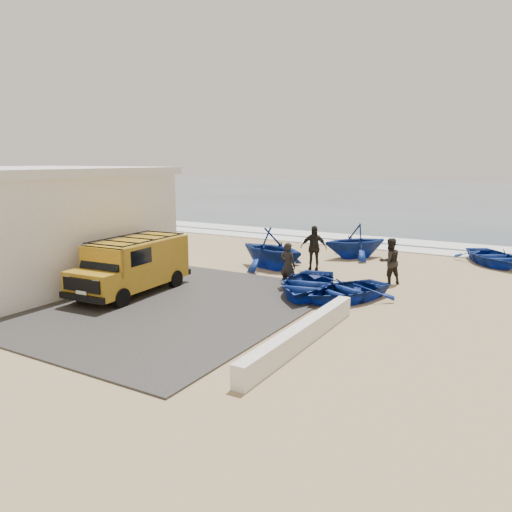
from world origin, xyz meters
The scene contains 16 objects.
ground centered at (0.00, 0.00, 0.00)m, with size 160.00×160.00×0.00m, color tan.
slab centered at (-2.00, -2.00, 0.03)m, with size 12.00×10.00×0.05m, color #373533.
ocean centered at (0.00, 56.00, 0.00)m, with size 180.00×88.00×0.01m, color #385166.
surf_line centered at (0.00, 12.00, 0.03)m, with size 180.00×1.60×0.06m, color white.
surf_wash centered at (0.00, 14.50, 0.02)m, with size 180.00×2.20×0.04m, color white.
building centered at (-7.50, -2.00, 2.16)m, with size 8.40×9.40×4.30m.
parapet centered at (5.00, -3.00, 0.28)m, with size 0.35×6.00×0.55m, color silver.
van centered at (-2.18, -1.46, 1.05)m, with size 2.08×4.65×1.95m.
boat_near_left centered at (3.10, 1.41, 0.38)m, with size 2.62×3.67×0.76m, color navy.
boat_near_right centered at (4.48, 1.43, 0.34)m, with size 2.35×3.29×0.68m, color navy.
boat_mid_left centered at (-0.02, 4.54, 0.88)m, with size 2.89×3.34×1.76m, color navy.
boat_far_left centered at (2.25, 8.63, 0.82)m, with size 2.69×3.12×1.65m, color navy.
boat_far_right centered at (8.06, 10.22, 0.37)m, with size 2.53×3.54×0.73m, color navy.
fisherman_front centered at (2.10, 1.91, 0.84)m, with size 0.62×0.40×1.69m, color black.
fisherman_middle centered at (5.09, 4.39, 0.87)m, with size 0.85×0.66×1.74m, color black.
fisherman_back centered at (1.64, 5.20, 0.95)m, with size 1.11×0.46×1.89m, color black.
Camera 1 is at (10.05, -13.82, 4.58)m, focal length 35.00 mm.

